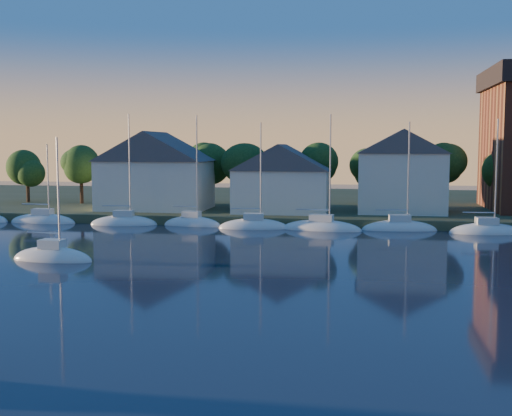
% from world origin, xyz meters
% --- Properties ---
extents(shoreline_land, '(160.00, 50.00, 2.00)m').
position_xyz_m(shoreline_land, '(0.00, 75.00, 0.00)').
color(shoreline_land, '#313C23').
rests_on(shoreline_land, ground).
extents(wooden_dock, '(120.00, 3.00, 1.00)m').
position_xyz_m(wooden_dock, '(0.00, 52.00, 0.00)').
color(wooden_dock, brown).
rests_on(wooden_dock, ground).
extents(clubhouse_west, '(13.65, 9.45, 9.64)m').
position_xyz_m(clubhouse_west, '(-22.00, 58.00, 5.93)').
color(clubhouse_west, silver).
rests_on(clubhouse_west, shoreline_land).
extents(clubhouse_centre, '(11.55, 8.40, 8.08)m').
position_xyz_m(clubhouse_centre, '(-6.00, 57.00, 5.13)').
color(clubhouse_centre, silver).
rests_on(clubhouse_centre, shoreline_land).
extents(clubhouse_east, '(10.50, 8.40, 9.80)m').
position_xyz_m(clubhouse_east, '(8.00, 59.00, 6.00)').
color(clubhouse_east, silver).
rests_on(clubhouse_east, shoreline_land).
extents(tree_line, '(93.40, 5.40, 8.90)m').
position_xyz_m(tree_line, '(2.00, 63.00, 7.18)').
color(tree_line, '#342618').
rests_on(tree_line, shoreline_land).
extents(moored_fleet, '(95.50, 2.40, 12.05)m').
position_xyz_m(moored_fleet, '(4.00, 49.00, 0.10)').
color(moored_fleet, silver).
rests_on(moored_fleet, ground).
extents(drifting_sailboat_left, '(6.82, 2.64, 10.64)m').
position_xyz_m(drifting_sailboat_left, '(-20.17, 27.14, 0.10)').
color(drifting_sailboat_left, silver).
rests_on(drifting_sailboat_left, ground).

